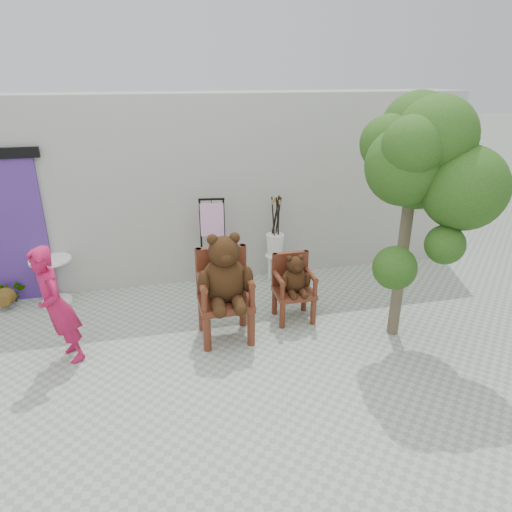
# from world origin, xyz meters

# --- Properties ---
(ground_plane) EXTENTS (60.00, 60.00, 0.00)m
(ground_plane) POSITION_xyz_m (0.00, 0.00, 0.00)
(ground_plane) COLOR #9DA392
(ground_plane) RESTS_ON ground
(back_wall) EXTENTS (9.00, 1.00, 3.00)m
(back_wall) POSITION_xyz_m (0.00, 3.10, 1.50)
(back_wall) COLOR #ABAAA0
(back_wall) RESTS_ON ground
(doorway) EXTENTS (1.40, 0.11, 2.33)m
(doorway) POSITION_xyz_m (-3.00, 2.58, 1.16)
(doorway) COLOR #4B2B81
(doorway) RESTS_ON ground
(chair_big) EXTENTS (0.70, 0.77, 1.46)m
(chair_big) POSITION_xyz_m (-0.00, 0.76, 0.83)
(chair_big) COLOR #4C1E10
(chair_big) RESTS_ON ground
(chair_small) EXTENTS (0.54, 0.53, 0.98)m
(chair_small) POSITION_xyz_m (1.02, 1.04, 0.58)
(chair_small) COLOR #4C1E10
(chair_small) RESTS_ON ground
(person) EXTENTS (0.56, 0.65, 1.50)m
(person) POSITION_xyz_m (-2.02, 0.68, 0.75)
(person) COLOR #B41646
(person) RESTS_ON ground
(cafe_table) EXTENTS (0.60, 0.60, 0.70)m
(cafe_table) POSITION_xyz_m (-2.38, 2.35, 0.44)
(cafe_table) COLOR white
(cafe_table) RESTS_ON ground
(display_stand) EXTENTS (0.49, 0.41, 1.51)m
(display_stand) POSITION_xyz_m (0.06, 2.24, 0.58)
(display_stand) COLOR black
(display_stand) RESTS_ON ground
(stool_bucket) EXTENTS (0.32, 0.32, 1.45)m
(stool_bucket) POSITION_xyz_m (1.11, 2.35, 0.64)
(stool_bucket) COLOR white
(stool_bucket) RESTS_ON ground
(tree) EXTENTS (1.49, 1.84, 3.10)m
(tree) POSITION_xyz_m (2.30, 0.27, 2.32)
(tree) COLOR #483C2B
(tree) RESTS_ON ground
(potted_plant) EXTENTS (0.43, 0.37, 0.47)m
(potted_plant) POSITION_xyz_m (-3.04, 2.35, 0.23)
(potted_plant) COLOR #18390F
(potted_plant) RESTS_ON ground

